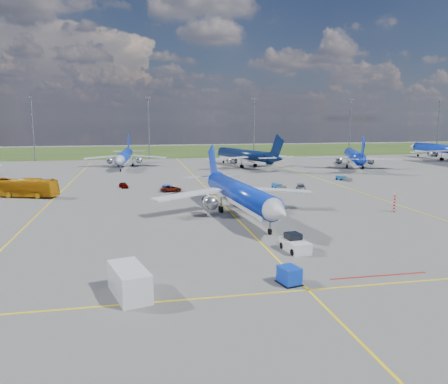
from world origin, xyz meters
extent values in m
plane|color=#5D5D5A|center=(0.00, 0.00, 0.00)|extent=(400.00, 400.00, 0.00)
cube|color=#2D4719|center=(0.00, 150.00, 0.00)|extent=(400.00, 80.00, 0.01)
cube|color=yellow|center=(0.00, 30.00, 0.01)|extent=(0.25, 160.00, 0.02)
cube|color=yellow|center=(0.00, -20.00, 0.01)|extent=(60.00, 0.25, 0.02)
cube|color=yellow|center=(-30.00, 40.00, 0.01)|extent=(0.25, 120.00, 0.02)
cube|color=yellow|center=(30.00, 40.00, 0.01)|extent=(0.25, 120.00, 0.02)
cube|color=#A5140F|center=(8.00, -18.00, 0.01)|extent=(10.00, 0.25, 0.02)
cylinder|color=slate|center=(-50.00, 110.00, 11.00)|extent=(0.50, 0.50, 22.00)
cube|color=slate|center=(-50.00, 110.00, 22.30)|extent=(2.20, 0.50, 0.80)
cylinder|color=slate|center=(-10.00, 110.00, 11.00)|extent=(0.50, 0.50, 22.00)
cube|color=slate|center=(-10.00, 110.00, 22.30)|extent=(2.20, 0.50, 0.80)
cylinder|color=slate|center=(30.00, 110.00, 11.00)|extent=(0.50, 0.50, 22.00)
cube|color=slate|center=(30.00, 110.00, 22.30)|extent=(2.20, 0.50, 0.80)
cylinder|color=slate|center=(70.00, 110.00, 11.00)|extent=(0.50, 0.50, 22.00)
cube|color=slate|center=(70.00, 110.00, 22.30)|extent=(2.20, 0.50, 0.80)
cylinder|color=slate|center=(110.00, 110.00, 11.00)|extent=(0.50, 0.50, 22.00)
cube|color=slate|center=(110.00, 110.00, 22.30)|extent=(2.20, 0.50, 0.80)
cylinder|color=red|center=(26.00, 8.00, 1.50)|extent=(0.50, 0.50, 3.00)
cube|color=silver|center=(2.91, -8.89, 0.63)|extent=(2.62, 4.31, 1.26)
cube|color=black|center=(2.84, -8.31, 1.51)|extent=(1.76, 1.92, 0.87)
cube|color=slate|center=(2.61, -6.38, 0.53)|extent=(0.52, 2.35, 0.19)
cube|color=#0D36C1|center=(-1.12, -18.21, 0.79)|extent=(2.01, 2.30, 1.58)
cube|color=silver|center=(-15.33, -18.15, 1.24)|extent=(3.90, 6.10, 2.48)
imported|color=orange|center=(-35.75, 33.91, 1.80)|extent=(13.21, 7.23, 3.61)
imported|color=#999999|center=(-17.51, 41.87, 0.60)|extent=(2.34, 3.76, 1.19)
imported|color=#999999|center=(-7.74, 34.87, 0.60)|extent=(4.55, 2.56, 1.20)
imported|color=#999999|center=(18.99, 30.88, 0.63)|extent=(2.77, 4.64, 1.26)
cube|color=#1C64A8|center=(14.94, 34.76, 0.52)|extent=(1.66, 2.61, 1.03)
cube|color=slate|center=(15.30, 32.34, 0.42)|extent=(1.39, 2.03, 0.85)
cube|color=#1B3FA4|center=(-8.65, 37.51, 0.51)|extent=(1.84, 2.64, 1.01)
cube|color=slate|center=(-9.24, 35.19, 0.42)|extent=(1.53, 2.06, 0.83)
cube|color=#1A589D|center=(34.27, 43.91, 0.50)|extent=(1.94, 2.63, 1.00)
cube|color=slate|center=(35.00, 41.67, 0.41)|extent=(1.60, 2.06, 0.82)
camera|label=1|loc=(-14.28, -54.14, 14.85)|focal=35.00mm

